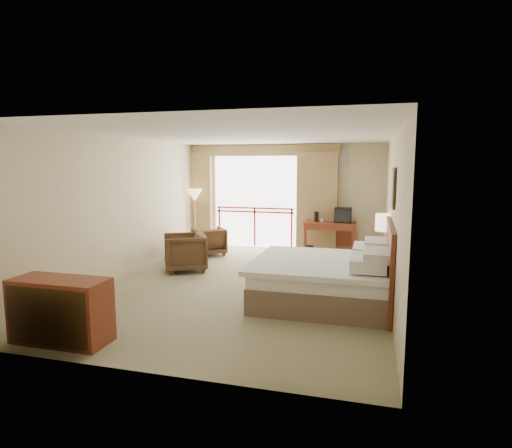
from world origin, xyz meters
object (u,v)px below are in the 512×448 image
(nightstand, at_px, (384,269))
(armchair_far, at_px, (209,255))
(tv, at_px, (343,215))
(dresser, at_px, (61,311))
(wastebasket, at_px, (309,251))
(armchair_near, at_px, (185,270))
(floor_lamp, at_px, (195,197))
(side_table, at_px, (179,245))
(table_lamp, at_px, (386,223))
(bed, at_px, (326,279))
(desk, at_px, (330,229))

(nightstand, height_order, armchair_far, nightstand)
(nightstand, height_order, tv, tv)
(dresser, bearing_deg, wastebasket, 67.51)
(armchair_near, relative_size, floor_lamp, 0.55)
(tv, distance_m, armchair_far, 3.39)
(nightstand, distance_m, side_table, 4.48)
(floor_lamp, xyz_separation_m, dresser, (0.79, -6.05, -0.93))
(armchair_far, distance_m, side_table, 1.08)
(tv, bearing_deg, table_lamp, -63.00)
(armchair_far, height_order, armchair_near, armchair_near)
(tv, xyz_separation_m, armchair_near, (-3.05, -2.38, -0.98))
(nightstand, xyz_separation_m, dresser, (-3.93, -3.63, 0.08))
(bed, relative_size, desk, 1.72)
(bed, relative_size, wastebasket, 7.72)
(table_lamp, bearing_deg, nightstand, -90.00)
(desk, distance_m, side_table, 3.67)
(desk, height_order, armchair_near, desk)
(nightstand, bearing_deg, wastebasket, 128.56)
(desk, bearing_deg, tv, -15.44)
(dresser, bearing_deg, bed, 38.57)
(bed, height_order, wastebasket, bed)
(table_lamp, xyz_separation_m, tv, (-0.91, 2.43, -0.16))
(nightstand, xyz_separation_m, side_table, (-4.42, 0.76, 0.08))
(desk, relative_size, floor_lamp, 0.80)
(table_lamp, xyz_separation_m, side_table, (-4.42, 0.71, -0.75))
(table_lamp, height_order, side_table, table_lamp)
(wastebasket, bearing_deg, armchair_near, -139.41)
(side_table, bearing_deg, nightstand, -9.77)
(nightstand, bearing_deg, tv, 110.23)
(wastebasket, distance_m, floor_lamp, 3.32)
(armchair_near, distance_m, dresser, 3.75)
(armchair_near, xyz_separation_m, floor_lamp, (-0.76, 2.32, 1.34))
(armchair_far, bearing_deg, tv, 155.85)
(bed, relative_size, table_lamp, 3.30)
(table_lamp, bearing_deg, dresser, -136.90)
(bed, height_order, dresser, bed)
(table_lamp, distance_m, desk, 2.81)
(nightstand, height_order, table_lamp, table_lamp)
(armchair_far, distance_m, dresser, 5.34)
(tv, bearing_deg, armchair_near, -135.59)
(tv, bearing_deg, desk, 175.21)
(bed, xyz_separation_m, desk, (-0.28, 3.71, 0.25))
(floor_lamp, bearing_deg, wastebasket, -6.43)
(armchair_near, relative_size, side_table, 1.46)
(tv, xyz_separation_m, floor_lamp, (-3.81, -0.05, 0.35))
(nightstand, distance_m, dresser, 5.35)
(bed, distance_m, floor_lamp, 5.31)
(desk, bearing_deg, table_lamp, -68.26)
(armchair_near, bearing_deg, dresser, -28.35)
(tv, relative_size, side_table, 0.68)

